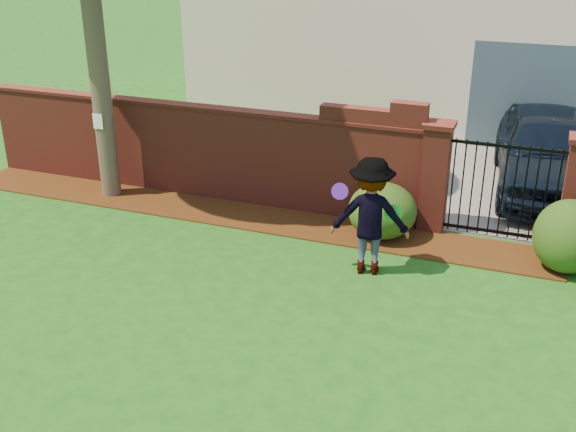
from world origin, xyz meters
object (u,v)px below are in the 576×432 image
at_px(man, 370,217).
at_px(frisbee_purple, 340,191).
at_px(car, 549,155).
at_px(frisbee_green, 393,213).

relative_size(man, frisbee_purple, 7.36).
height_order(car, man, man).
height_order(car, frisbee_purple, car).
bearing_deg(car, frisbee_purple, -127.61).
relative_size(man, frisbee_green, 6.84).
relative_size(frisbee_purple, frisbee_green, 0.93).
relative_size(car, frisbee_purple, 18.94).
height_order(man, frisbee_green, man).
height_order(man, frisbee_purple, man).
xyz_separation_m(frisbee_purple, frisbee_green, (0.74, 0.27, -0.34)).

